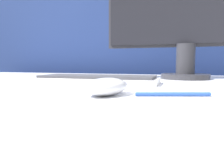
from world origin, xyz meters
TOP-DOWN VIEW (x-y plane):
  - partition_panel at (0.00, 0.69)m, footprint 5.00×0.03m
  - computer_mouse_near at (0.04, -0.23)m, footprint 0.09×0.13m
  - keyboard at (-0.07, 0.00)m, footprint 0.38×0.14m
  - monitor at (0.19, 0.27)m, footprint 0.63×0.18m
  - pen at (0.16, -0.21)m, footprint 0.14×0.05m

SIDE VIEW (x-z plane):
  - partition_panel at x=0.00m, z-range 0.00..1.41m
  - pen at x=0.16m, z-range 0.73..0.74m
  - keyboard at x=-0.07m, z-range 0.73..0.76m
  - computer_mouse_near at x=0.04m, z-range 0.73..0.77m
  - monitor at x=0.19m, z-range 0.76..1.21m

